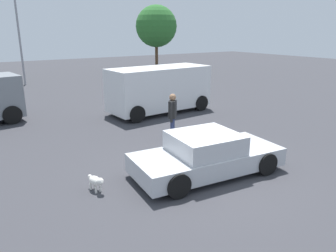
{
  "coord_description": "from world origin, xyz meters",
  "views": [
    {
      "loc": [
        -5.42,
        -6.35,
        3.9
      ],
      "look_at": [
        0.14,
        2.1,
        0.9
      ],
      "focal_mm": 34.63,
      "sensor_mm": 36.0,
      "label": 1
    }
  ],
  "objects_px": {
    "dog": "(96,181)",
    "light_post_mid": "(18,23)",
    "van_white": "(159,88)",
    "pedestrian": "(173,113)",
    "sedan_foreground": "(206,155)"
  },
  "relations": [
    {
      "from": "dog",
      "to": "van_white",
      "type": "relative_size",
      "value": 0.12
    },
    {
      "from": "dog",
      "to": "light_post_mid",
      "type": "bearing_deg",
      "value": 164.21
    },
    {
      "from": "dog",
      "to": "pedestrian",
      "type": "relative_size",
      "value": 0.36
    },
    {
      "from": "dog",
      "to": "light_post_mid",
      "type": "height_order",
      "value": "light_post_mid"
    },
    {
      "from": "sedan_foreground",
      "to": "pedestrian",
      "type": "xyz_separation_m",
      "value": [
        0.78,
        2.85,
        0.5
      ]
    },
    {
      "from": "dog",
      "to": "light_post_mid",
      "type": "relative_size",
      "value": 0.1
    },
    {
      "from": "sedan_foreground",
      "to": "dog",
      "type": "bearing_deg",
      "value": 172.62
    },
    {
      "from": "sedan_foreground",
      "to": "van_white",
      "type": "relative_size",
      "value": 0.86
    },
    {
      "from": "van_white",
      "to": "light_post_mid",
      "type": "xyz_separation_m",
      "value": [
        -3.93,
        12.53,
        3.17
      ]
    },
    {
      "from": "light_post_mid",
      "to": "van_white",
      "type": "bearing_deg",
      "value": -72.6
    },
    {
      "from": "dog",
      "to": "pedestrian",
      "type": "xyz_separation_m",
      "value": [
        3.77,
        2.15,
        0.77
      ]
    },
    {
      "from": "dog",
      "to": "pedestrian",
      "type": "distance_m",
      "value": 4.41
    },
    {
      "from": "dog",
      "to": "van_white",
      "type": "bearing_deg",
      "value": 126.65
    },
    {
      "from": "light_post_mid",
      "to": "dog",
      "type": "bearing_deg",
      "value": -95.34
    },
    {
      "from": "van_white",
      "to": "light_post_mid",
      "type": "distance_m",
      "value": 13.51
    }
  ]
}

